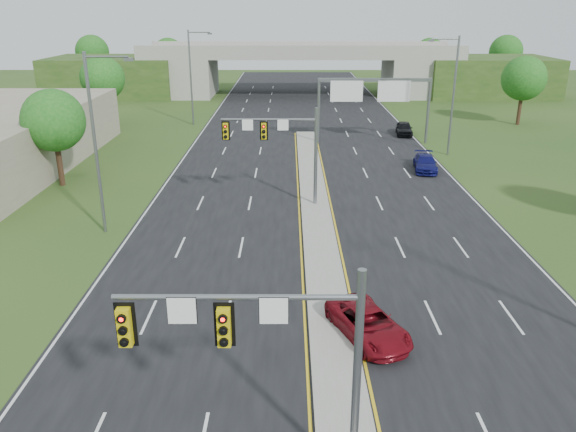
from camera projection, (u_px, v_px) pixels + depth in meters
The scene contains 20 objects.
road at pixel (310, 168), 49.58m from camera, with size 24.00×160.00×0.02m, color black.
median at pixel (316, 214), 38.30m from camera, with size 2.00×54.00×0.16m, color gray.
lane_markings at pixel (305, 189), 43.87m from camera, with size 23.72×160.00×0.01m.
signal_mast_near at pixel (275, 347), 15.06m from camera, with size 6.62×0.60×7.00m.
signal_mast_far at pixel (283, 141), 38.50m from camera, with size 6.62×0.60×7.00m.
sign_gantry at pixel (373, 93), 57.06m from camera, with size 11.58×0.44×6.67m.
overpass at pixel (300, 73), 90.55m from camera, with size 80.00×14.00×8.10m.
lightpole_l_mid at pixel (97, 137), 33.41m from camera, with size 2.85×0.25×11.00m.
lightpole_l_far at pixel (192, 73), 66.24m from camera, with size 2.85×0.25×11.00m.
lightpole_r_far at pixel (452, 91), 52.14m from camera, with size 2.85×0.25×11.00m.
tree_l_near at pixel (53, 121), 43.12m from camera, with size 4.80×4.80×7.60m.
tree_l_mid at pixel (102, 78), 66.46m from camera, with size 5.20×5.20×8.12m.
tree_r_mid at pixel (524, 78), 66.40m from camera, with size 5.20×5.20×8.12m.
tree_back_a at pixel (92, 52), 102.93m from camera, with size 6.00×6.00×8.85m.
tree_back_b at pixel (169, 54), 103.03m from camera, with size 5.60×5.60×8.32m.
tree_back_c at pixel (429, 54), 102.97m from camera, with size 5.60×5.60×8.32m.
tree_back_d at pixel (506, 52), 102.84m from camera, with size 6.00×6.00×8.85m.
car_far_a at pixel (368, 323), 23.88m from camera, with size 2.17×4.71×1.31m, color maroon.
car_far_b at pixel (425, 163), 48.68m from camera, with size 1.85×4.56×1.32m, color #0D0E52.
car_far_c at pixel (404, 128), 62.46m from camera, with size 1.71×4.25×1.45m, color black.
Camera 1 is at (-1.89, -12.97, 13.26)m, focal length 35.00 mm.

